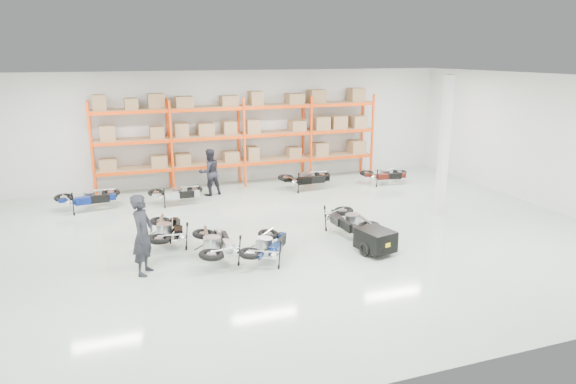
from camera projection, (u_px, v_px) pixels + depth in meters
name	position (u px, v px, depth m)	size (l,w,h in m)	color
room	(299.00, 160.00, 14.40)	(18.00, 18.00, 18.00)	#ADC0B0
pallet_rack	(241.00, 129.00, 20.27)	(11.28, 0.98, 3.62)	#FF490D
structural_column	(444.00, 146.00, 16.53)	(0.25, 0.25, 4.50)	white
moto_blue_centre	(268.00, 241.00, 13.08)	(0.76, 1.71, 1.05)	#071B4D
moto_silver_left	(216.00, 239.00, 13.07)	(0.82, 1.83, 1.12)	#ADAFB4
moto_black_far_left	(168.00, 226.00, 14.12)	(0.80, 1.80, 1.10)	black
moto_touring_right	(349.00, 216.00, 14.93)	(0.82, 1.84, 1.13)	black
trailer	(375.00, 240.00, 13.52)	(0.93, 1.63, 0.66)	black
moto_back_a	(88.00, 194.00, 17.29)	(0.81, 1.82, 1.11)	navy
moto_back_b	(176.00, 190.00, 18.00)	(0.73, 1.64, 1.00)	#B7BDC1
moto_back_c	(306.00, 175.00, 19.93)	(0.82, 1.85, 1.13)	black
moto_back_d	(385.00, 172.00, 20.72)	(0.75, 1.68, 1.03)	#46120E
person_left	(143.00, 235.00, 12.16)	(0.72, 0.47, 1.98)	black
person_back	(210.00, 172.00, 19.03)	(0.85, 0.66, 1.76)	black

